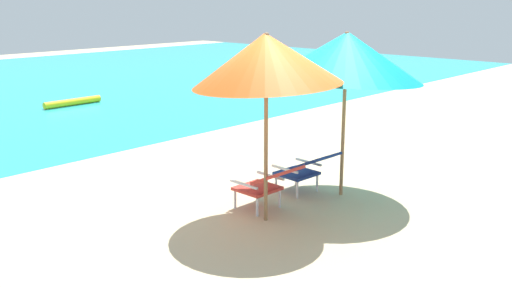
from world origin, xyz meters
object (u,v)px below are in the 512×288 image
Objects in this scene: beach_umbrella_left at (266,59)px; beach_umbrella_right at (346,56)px; lounge_chair_left at (267,182)px; lounge_chair_right at (306,168)px; swim_buoy at (73,102)px.

beach_umbrella_left reaches higher than beach_umbrella_right.
lounge_chair_right is at bearing 2.79° from lounge_chair_left.
lounge_chair_right is 0.34× the size of beach_umbrella_left.
lounge_chair_left is 1.69m from beach_umbrella_left.
swim_buoy is at bearing 76.11° from lounge_chair_left.
beach_umbrella_left is at bearing -140.37° from lounge_chair_left.
swim_buoy is at bearing 81.55° from lounge_chair_right.
lounge_chair_left is (-2.21, -8.94, 0.31)m from swim_buoy.
lounge_chair_right is at bearing 130.98° from beach_umbrella_right.
swim_buoy is 1.78× the size of lounge_chair_right.
lounge_chair_right is 0.37× the size of beach_umbrella_right.
lounge_chair_right is at bearing 12.32° from beach_umbrella_left.
swim_buoy is at bearing 83.96° from beach_umbrella_right.
swim_buoy is 9.53m from beach_umbrella_right.
swim_buoy is 0.67× the size of beach_umbrella_right.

